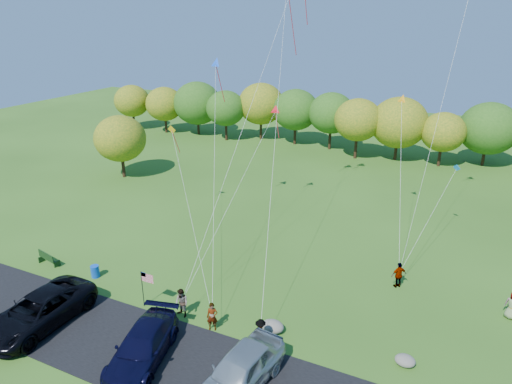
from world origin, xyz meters
TOP-DOWN VIEW (x-y plane):
  - ground at (0.00, 0.00)m, footprint 140.00×140.00m
  - asphalt_lane at (0.00, -4.00)m, footprint 44.00×6.00m
  - treeline at (-0.75, 36.04)m, footprint 75.61×27.89m
  - minivan_dark at (-8.86, -4.78)m, footprint 3.25×6.86m
  - minivan_navy at (-1.53, -4.59)m, footprint 3.73×6.29m
  - minivan_silver at (3.95, -4.08)m, footprint 3.07×6.05m
  - flyer_a at (0.47, -0.80)m, footprint 0.76×0.64m
  - flyer_b at (-1.84, -0.49)m, footprint 1.05×0.91m
  - flyer_c at (3.53, -0.80)m, footprint 1.06×0.61m
  - flyer_d at (9.46, 8.34)m, footprint 1.11×1.04m
  - flyer_e at (16.15, 7.78)m, footprint 1.03×0.83m
  - park_bench at (-14.10, 0.40)m, footprint 1.87×0.66m
  - trash_barrel at (-9.80, 0.64)m, footprint 0.58×0.58m
  - flag_assembly at (-4.32, -0.64)m, footprint 0.92×0.60m
  - boulder_near at (3.69, 0.53)m, footprint 1.34×1.05m
  - boulder_far at (11.01, 0.99)m, footprint 1.07×0.89m
  - kites_aloft at (0.73, 15.22)m, footprint 29.14×6.24m

SIDE VIEW (x-z plane):
  - ground at x=0.00m, z-range 0.00..0.00m
  - asphalt_lane at x=0.00m, z-range 0.00..0.06m
  - boulder_far at x=11.01m, z-range 0.00..0.56m
  - boulder_near at x=3.69m, z-range 0.00..0.67m
  - trash_barrel at x=-9.80m, z-range 0.00..0.86m
  - park_bench at x=-14.10m, z-range 0.04..1.08m
  - flyer_c at x=3.53m, z-range 0.00..1.63m
  - flyer_a at x=0.47m, z-range 0.00..1.77m
  - flyer_e at x=16.15m, z-range 0.00..1.83m
  - minivan_navy at x=-1.53m, z-range 0.06..1.77m
  - flyer_d at x=9.46m, z-range 0.00..1.83m
  - flyer_b at x=-1.84m, z-range 0.00..1.85m
  - minivan_dark at x=-8.86m, z-range 0.06..1.95m
  - minivan_silver at x=3.95m, z-range 0.06..2.03m
  - flag_assembly at x=-4.32m, z-range 0.62..3.11m
  - treeline at x=-0.75m, z-range 0.62..8.55m
  - kites_aloft at x=0.73m, z-range 8.15..25.08m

